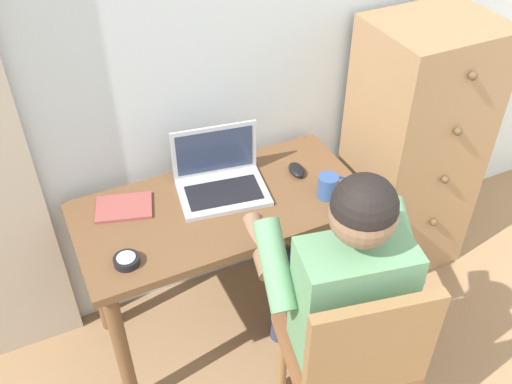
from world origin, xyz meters
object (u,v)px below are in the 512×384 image
(notebook_pad, at_px, (124,207))
(coffee_mug, at_px, (329,186))
(desk, at_px, (223,227))
(chair, at_px, (352,354))
(laptop, at_px, (220,178))
(desk_clock, at_px, (127,260))
(computer_mouse, at_px, (297,170))
(dresser, at_px, (413,152))
(person_seated, at_px, (337,279))

(notebook_pad, height_order, coffee_mug, coffee_mug)
(desk, relative_size, chair, 1.27)
(laptop, distance_m, desk_clock, 0.51)
(laptop, xyz_separation_m, computer_mouse, (0.32, -0.04, -0.04))
(desk_clock, relative_size, coffee_mug, 0.75)
(laptop, bearing_deg, dresser, -1.45)
(laptop, height_order, computer_mouse, laptop)
(desk, distance_m, desk_clock, 0.46)
(chair, bearing_deg, coffee_mug, 69.23)
(laptop, distance_m, coffee_mug, 0.42)
(notebook_pad, xyz_separation_m, coffee_mug, (0.74, -0.27, 0.04))
(laptop, relative_size, computer_mouse, 3.75)
(notebook_pad, bearing_deg, desk_clock, -86.93)
(computer_mouse, bearing_deg, notebook_pad, -179.14)
(person_seated, height_order, computer_mouse, person_seated)
(chair, height_order, computer_mouse, chair)
(chair, bearing_deg, person_seated, 79.97)
(dresser, height_order, notebook_pad, dresser)
(person_seated, height_order, coffee_mug, person_seated)
(person_seated, bearing_deg, desk_clock, 151.99)
(desk, distance_m, dresser, 0.98)
(person_seated, bearing_deg, dresser, 36.45)
(person_seated, relative_size, desk_clock, 13.36)
(desk, bearing_deg, desk_clock, -160.02)
(desk_clock, bearing_deg, laptop, 28.36)
(computer_mouse, xyz_separation_m, coffee_mug, (0.04, -0.18, 0.03))
(person_seated, xyz_separation_m, laptop, (-0.19, 0.58, 0.09))
(chair, bearing_deg, dresser, 43.18)
(person_seated, bearing_deg, notebook_pad, 132.40)
(person_seated, relative_size, notebook_pad, 5.73)
(chair, xyz_separation_m, computer_mouse, (0.16, 0.72, 0.24))
(laptop, height_order, desk_clock, laptop)
(person_seated, bearing_deg, chair, -100.03)
(computer_mouse, distance_m, desk_clock, 0.79)
(person_seated, height_order, desk_clock, person_seated)
(dresser, xyz_separation_m, computer_mouse, (-0.62, -0.02, 0.11))
(person_seated, relative_size, coffee_mug, 10.02)
(person_seated, xyz_separation_m, notebook_pad, (-0.57, 0.62, 0.05))
(desk, height_order, coffee_mug, coffee_mug)
(computer_mouse, height_order, desk_clock, computer_mouse)
(coffee_mug, bearing_deg, dresser, 18.88)
(computer_mouse, bearing_deg, dresser, 9.52)
(person_seated, bearing_deg, computer_mouse, 76.36)
(laptop, relative_size, desk_clock, 4.16)
(dresser, height_order, coffee_mug, dresser)
(notebook_pad, bearing_deg, chair, -39.91)
(dresser, bearing_deg, coffee_mug, -161.12)
(desk_clock, bearing_deg, coffee_mug, 1.35)
(notebook_pad, bearing_deg, dresser, 13.41)
(desk, height_order, desk_clock, desk_clock)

